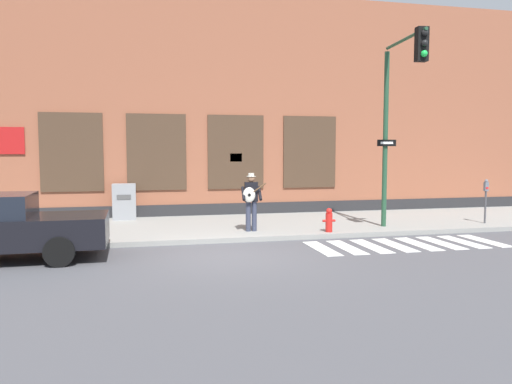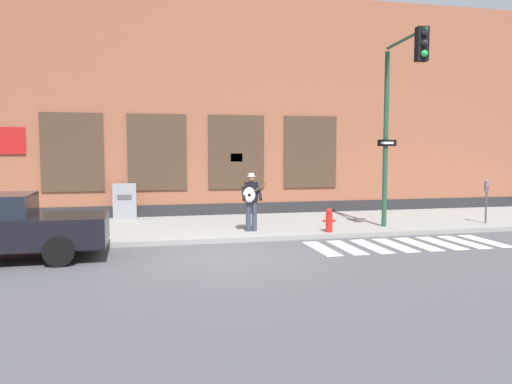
{
  "view_description": "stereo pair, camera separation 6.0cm",
  "coord_description": "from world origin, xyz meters",
  "px_view_note": "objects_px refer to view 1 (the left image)",
  "views": [
    {
      "loc": [
        -1.99,
        -11.51,
        2.52
      ],
      "look_at": [
        1.13,
        1.98,
        1.35
      ],
      "focal_mm": 35.0,
      "sensor_mm": 36.0,
      "label": 1
    },
    {
      "loc": [
        -1.93,
        -11.52,
        2.52
      ],
      "look_at": [
        1.13,
        1.98,
        1.35
      ],
      "focal_mm": 35.0,
      "sensor_mm": 36.0,
      "label": 2
    }
  ],
  "objects_px": {
    "busker": "(251,198)",
    "utility_box": "(124,202)",
    "parking_meter": "(486,194)",
    "fire_hydrant": "(329,220)",
    "traffic_light": "(399,101)"
  },
  "relations": [
    {
      "from": "busker",
      "to": "utility_box",
      "type": "bearing_deg",
      "value": 136.71
    },
    {
      "from": "busker",
      "to": "utility_box",
      "type": "height_order",
      "value": "busker"
    },
    {
      "from": "parking_meter",
      "to": "fire_hydrant",
      "type": "xyz_separation_m",
      "value": [
        -5.6,
        -0.5,
        -0.6
      ]
    },
    {
      "from": "busker",
      "to": "parking_meter",
      "type": "distance_m",
      "value": 7.79
    },
    {
      "from": "traffic_light",
      "to": "fire_hydrant",
      "type": "height_order",
      "value": "traffic_light"
    },
    {
      "from": "busker",
      "to": "fire_hydrant",
      "type": "height_order",
      "value": "busker"
    },
    {
      "from": "traffic_light",
      "to": "busker",
      "type": "bearing_deg",
      "value": 167.65
    },
    {
      "from": "parking_meter",
      "to": "utility_box",
      "type": "relative_size",
      "value": 1.17
    },
    {
      "from": "traffic_light",
      "to": "fire_hydrant",
      "type": "relative_size",
      "value": 7.94
    },
    {
      "from": "busker",
      "to": "traffic_light",
      "type": "bearing_deg",
      "value": -12.35
    },
    {
      "from": "parking_meter",
      "to": "fire_hydrant",
      "type": "bearing_deg",
      "value": -174.94
    },
    {
      "from": "traffic_light",
      "to": "fire_hydrant",
      "type": "xyz_separation_m",
      "value": [
        -1.99,
        0.28,
        -3.45
      ]
    },
    {
      "from": "busker",
      "to": "fire_hydrant",
      "type": "xyz_separation_m",
      "value": [
        2.19,
        -0.63,
        -0.63
      ]
    },
    {
      "from": "parking_meter",
      "to": "utility_box",
      "type": "xyz_separation_m",
      "value": [
        -11.49,
        3.63,
        -0.33
      ]
    },
    {
      "from": "parking_meter",
      "to": "utility_box",
      "type": "bearing_deg",
      "value": 162.49
    }
  ]
}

